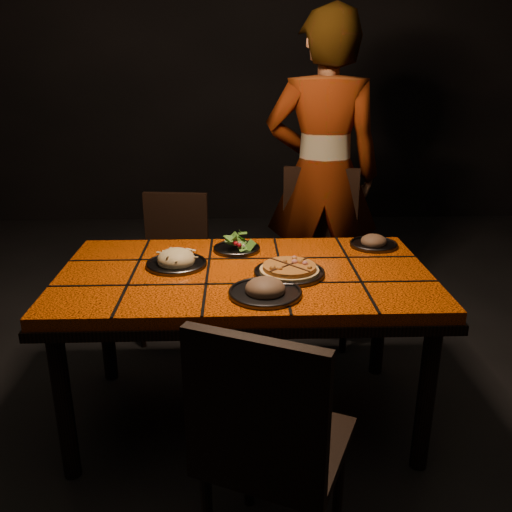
{
  "coord_description": "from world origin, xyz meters",
  "views": [
    {
      "loc": [
        -0.03,
        -2.2,
        1.61
      ],
      "look_at": [
        0.05,
        -0.01,
        0.82
      ],
      "focal_mm": 38.0,
      "sensor_mm": 36.0,
      "label": 1
    }
  ],
  "objects_px": {
    "chair_far_right": "(318,242)",
    "chair_far_left": "(174,256)",
    "dining_table": "(245,287)",
    "plate_pasta": "(176,261)",
    "plate_pizza": "(289,271)",
    "diner": "(323,175)",
    "chair_near": "(268,440)"
  },
  "relations": [
    {
      "from": "chair_far_right",
      "to": "chair_far_left",
      "type": "bearing_deg",
      "value": -168.47
    },
    {
      "from": "dining_table",
      "to": "plate_pasta",
      "type": "relative_size",
      "value": 6.0
    },
    {
      "from": "plate_pizza",
      "to": "plate_pasta",
      "type": "bearing_deg",
      "value": 166.0
    },
    {
      "from": "chair_far_right",
      "to": "plate_pasta",
      "type": "xyz_separation_m",
      "value": [
        -0.76,
        -0.83,
        0.19
      ]
    },
    {
      "from": "chair_far_left",
      "to": "diner",
      "type": "relative_size",
      "value": 0.45
    },
    {
      "from": "chair_near",
      "to": "diner",
      "type": "xyz_separation_m",
      "value": [
        0.44,
        1.91,
        0.42
      ]
    },
    {
      "from": "diner",
      "to": "chair_far_left",
      "type": "bearing_deg",
      "value": 15.13
    },
    {
      "from": "dining_table",
      "to": "chair_near",
      "type": "height_order",
      "value": "chair_near"
    },
    {
      "from": "chair_far_right",
      "to": "diner",
      "type": "distance_m",
      "value": 0.41
    },
    {
      "from": "diner",
      "to": "plate_pasta",
      "type": "distance_m",
      "value": 1.28
    },
    {
      "from": "chair_near",
      "to": "diner",
      "type": "relative_size",
      "value": 0.49
    },
    {
      "from": "dining_table",
      "to": "diner",
      "type": "relative_size",
      "value": 0.85
    },
    {
      "from": "chair_far_right",
      "to": "diner",
      "type": "bearing_deg",
      "value": 89.01
    },
    {
      "from": "plate_pizza",
      "to": "chair_far_left",
      "type": "bearing_deg",
      "value": 121.96
    },
    {
      "from": "plate_pasta",
      "to": "chair_far_left",
      "type": "bearing_deg",
      "value": 97.59
    },
    {
      "from": "diner",
      "to": "plate_pasta",
      "type": "height_order",
      "value": "diner"
    },
    {
      "from": "chair_far_left",
      "to": "diner",
      "type": "height_order",
      "value": "diner"
    },
    {
      "from": "chair_near",
      "to": "plate_pasta",
      "type": "distance_m",
      "value": 1.02
    },
    {
      "from": "chair_near",
      "to": "plate_pasta",
      "type": "height_order",
      "value": "chair_near"
    },
    {
      "from": "chair_far_left",
      "to": "plate_pasta",
      "type": "distance_m",
      "value": 0.9
    },
    {
      "from": "diner",
      "to": "chair_far_right",
      "type": "bearing_deg",
      "value": 82.91
    },
    {
      "from": "dining_table",
      "to": "plate_pizza",
      "type": "height_order",
      "value": "plate_pizza"
    },
    {
      "from": "plate_pasta",
      "to": "diner",
      "type": "bearing_deg",
      "value": 51.15
    },
    {
      "from": "chair_far_left",
      "to": "plate_pasta",
      "type": "xyz_separation_m",
      "value": [
        0.11,
        -0.85,
        0.28
      ]
    },
    {
      "from": "chair_far_right",
      "to": "plate_pizza",
      "type": "relative_size",
      "value": 2.82
    },
    {
      "from": "dining_table",
      "to": "chair_far_right",
      "type": "bearing_deg",
      "value": 63.12
    },
    {
      "from": "dining_table",
      "to": "diner",
      "type": "bearing_deg",
      "value": 64.95
    },
    {
      "from": "plate_pizza",
      "to": "plate_pasta",
      "type": "height_order",
      "value": "plate_pasta"
    },
    {
      "from": "chair_far_left",
      "to": "plate_pizza",
      "type": "relative_size",
      "value": 2.41
    },
    {
      "from": "dining_table",
      "to": "chair_near",
      "type": "xyz_separation_m",
      "value": [
        0.05,
        -0.86,
        -0.14
      ]
    },
    {
      "from": "dining_table",
      "to": "chair_near",
      "type": "relative_size",
      "value": 1.74
    },
    {
      "from": "dining_table",
      "to": "plate_pizza",
      "type": "bearing_deg",
      "value": -16.02
    }
  ]
}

